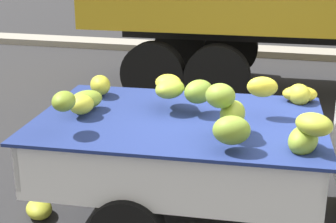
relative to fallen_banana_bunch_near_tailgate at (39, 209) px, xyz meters
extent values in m
plane|color=#28282B|center=(2.13, 0.51, -0.08)|extent=(220.00, 220.00, 0.00)
cube|color=gray|center=(2.13, 8.37, 0.00)|extent=(80.00, 0.80, 0.16)
cube|color=white|center=(1.39, 0.29, 0.50)|extent=(2.66, 1.85, 0.08)
cube|color=white|center=(1.34, 1.12, 0.76)|extent=(2.56, 0.20, 0.44)
cube|color=white|center=(1.44, -0.53, 0.76)|extent=(2.56, 0.20, 0.44)
cube|color=white|center=(2.65, 0.37, 0.76)|extent=(0.15, 1.71, 0.44)
cube|color=white|center=(0.14, 0.22, 0.76)|extent=(0.15, 1.71, 0.44)
cube|color=#B21914|center=(1.34, 1.15, 0.72)|extent=(2.46, 0.15, 0.07)
cube|color=navy|center=(1.39, 0.29, 0.99)|extent=(2.78, 1.98, 0.03)
ellipsoid|color=yellow|center=(2.12, 0.51, 1.30)|extent=(0.30, 0.21, 0.19)
ellipsoid|color=olive|center=(1.54, 0.46, 1.22)|extent=(0.35, 0.40, 0.22)
ellipsoid|color=olive|center=(0.52, -0.34, 1.29)|extent=(0.27, 0.32, 0.17)
ellipsoid|color=olive|center=(0.46, 0.28, 1.11)|extent=(0.38, 0.43, 0.18)
ellipsoid|color=#A0AA2F|center=(2.58, -0.24, 1.23)|extent=(0.39, 0.38, 0.17)
ellipsoid|color=#94A832|center=(1.26, 0.46, 1.23)|extent=(0.35, 0.41, 0.18)
ellipsoid|color=olive|center=(1.96, -0.38, 1.18)|extent=(0.36, 0.33, 0.23)
ellipsoid|color=olive|center=(1.93, -0.03, 1.20)|extent=(0.22, 0.37, 0.22)
ellipsoid|color=yellow|center=(1.20, 0.61, 1.24)|extent=(0.36, 0.38, 0.16)
ellipsoid|color=gold|center=(2.47, 1.05, 1.09)|extent=(0.31, 0.33, 0.22)
ellipsoid|color=olive|center=(1.83, -0.10, 1.37)|extent=(0.36, 0.36, 0.21)
ellipsoid|color=gold|center=(2.48, 1.09, 1.08)|extent=(0.38, 0.26, 0.16)
ellipsoid|color=gold|center=(0.49, 0.09, 1.12)|extent=(0.23, 0.27, 0.18)
ellipsoid|color=olive|center=(2.52, -0.20, 1.08)|extent=(0.31, 0.40, 0.23)
ellipsoid|color=gold|center=(0.41, 0.78, 1.12)|extent=(0.34, 0.38, 0.21)
cylinder|color=black|center=(1.04, 1.10, 0.24)|extent=(0.65, 0.24, 0.64)
cylinder|color=black|center=(1.12, 6.30, 0.46)|extent=(1.09, 0.33, 1.08)
cylinder|color=black|center=(1.19, 3.90, 0.46)|extent=(1.09, 0.33, 1.08)
cylinder|color=black|center=(0.04, 6.27, 0.46)|extent=(1.09, 0.33, 1.08)
cylinder|color=black|center=(0.12, 3.87, 0.46)|extent=(1.09, 0.33, 1.08)
ellipsoid|color=#A7AB2C|center=(0.00, 0.00, 0.00)|extent=(0.42, 0.44, 0.17)
camera|label=1|loc=(2.39, -4.12, 2.59)|focal=54.48mm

